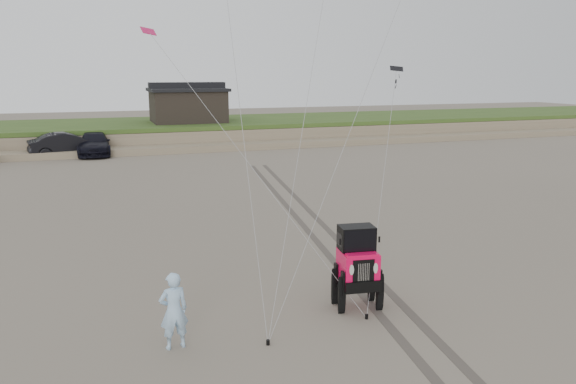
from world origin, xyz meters
The scene contains 10 objects.
ground centered at (0.00, 0.00, 0.00)m, with size 160.00×160.00×0.00m, color #6B6054.
dune_ridge centered at (0.00, 37.50, 0.82)m, with size 160.00×14.25×1.73m.
cabin centered at (2.00, 37.00, 3.24)m, with size 6.40×5.40×3.35m.
truck_b centered at (-7.63, 31.12, 0.86)m, with size 1.82×5.22×1.72m, color black.
truck_c centered at (-5.82, 31.45, 0.80)m, with size 2.25×5.54×1.61m, color black.
jeep centered at (0.14, 0.52, 0.85)m, with size 1.96×4.55×1.69m, color #FE094B, non-canonical shape.
man centered at (-4.58, -0.11, 0.87)m, with size 0.63×0.41×1.73m, color #96CAE8.
stake_main centered at (-2.62, -0.67, 0.06)m, with size 0.08×0.08×0.12m, color black.
stake_aux centered at (0.05, -0.19, 0.06)m, with size 0.08×0.08×0.12m, color black.
tire_tracks centered at (2.00, 8.00, 0.00)m, with size 5.22×29.74×0.01m.
Camera 1 is at (-6.00, -11.60, 5.91)m, focal length 35.00 mm.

